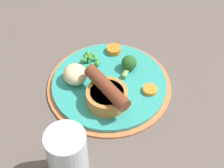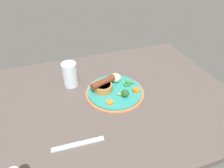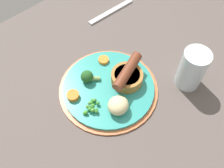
% 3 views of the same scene
% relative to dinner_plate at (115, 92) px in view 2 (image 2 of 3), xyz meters
% --- Properties ---
extents(dining_table, '(1.10, 0.80, 0.03)m').
position_rel_dinner_plate_xyz_m(dining_table, '(-0.04, -0.03, -0.02)').
color(dining_table, '#564C47').
rests_on(dining_table, ground).
extents(dinner_plate, '(0.27, 0.27, 0.01)m').
position_rel_dinner_plate_xyz_m(dinner_plate, '(0.00, 0.00, 0.00)').
color(dinner_plate, '#CC6B3D').
rests_on(dinner_plate, dining_table).
extents(sausage_pudding, '(0.12, 0.08, 0.06)m').
position_rel_dinner_plate_xyz_m(sausage_pudding, '(-0.05, 0.02, 0.03)').
color(sausage_pudding, '#AD7538').
rests_on(sausage_pudding, dinner_plate).
extents(pea_pile, '(0.05, 0.04, 0.02)m').
position_rel_dinner_plate_xyz_m(pea_pile, '(0.07, 0.02, 0.02)').
color(pea_pile, green).
rests_on(pea_pile, dinner_plate).
extents(broccoli_floret_near, '(0.05, 0.04, 0.03)m').
position_rel_dinner_plate_xyz_m(broccoli_floret_near, '(0.03, -0.05, 0.02)').
color(broccoli_floret_near, '#235623').
rests_on(broccoli_floret_near, dinner_plate).
extents(potato_chunk_0, '(0.06, 0.06, 0.04)m').
position_rel_dinner_plate_xyz_m(potato_chunk_0, '(0.03, 0.07, 0.03)').
color(potato_chunk_0, beige).
rests_on(potato_chunk_0, dinner_plate).
extents(carrot_slice_0, '(0.04, 0.04, 0.01)m').
position_rel_dinner_plate_xyz_m(carrot_slice_0, '(-0.05, -0.07, 0.01)').
color(carrot_slice_0, orange).
rests_on(carrot_slice_0, dinner_plate).
extents(carrot_slice_4, '(0.03, 0.03, 0.01)m').
position_rel_dinner_plate_xyz_m(carrot_slice_4, '(0.09, -0.04, 0.01)').
color(carrot_slice_4, orange).
rests_on(carrot_slice_4, dinner_plate).
extents(fork, '(0.18, 0.02, 0.01)m').
position_rel_dinner_plate_xyz_m(fork, '(-0.21, -0.22, -0.00)').
color(fork, silver).
rests_on(fork, dining_table).
extents(drinking_glass, '(0.07, 0.07, 0.12)m').
position_rel_dinner_plate_xyz_m(drinking_glass, '(-0.18, 0.13, 0.05)').
color(drinking_glass, silver).
rests_on(drinking_glass, dining_table).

